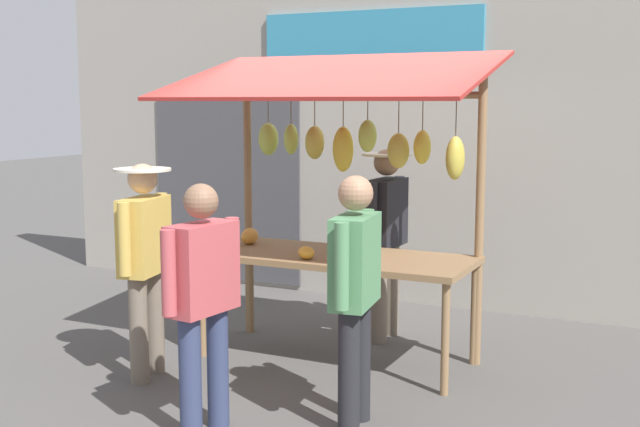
{
  "coord_description": "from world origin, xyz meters",
  "views": [
    {
      "loc": [
        -2.69,
        5.85,
        2.1
      ],
      "look_at": [
        0.0,
        0.3,
        1.25
      ],
      "focal_mm": 45.68,
      "sensor_mm": 36.0,
      "label": 1
    }
  ],
  "objects_px": {
    "vendor_with_sunhat": "(386,227)",
    "shopper_with_shopping_bag": "(145,253)",
    "market_stall": "(338,169)",
    "shopper_with_ponytail": "(355,284)",
    "shopper_in_grey_tee": "(203,292)"
  },
  "relations": [
    {
      "from": "vendor_with_sunhat",
      "to": "shopper_with_shopping_bag",
      "type": "xyz_separation_m",
      "value": [
        1.26,
        1.76,
        -0.03
      ]
    },
    {
      "from": "market_stall",
      "to": "shopper_with_ponytail",
      "type": "distance_m",
      "value": 1.57
    },
    {
      "from": "market_stall",
      "to": "shopper_with_shopping_bag",
      "type": "relative_size",
      "value": 1.52
    },
    {
      "from": "vendor_with_sunhat",
      "to": "shopper_in_grey_tee",
      "type": "bearing_deg",
      "value": -5.17
    },
    {
      "from": "shopper_with_shopping_bag",
      "to": "shopper_with_ponytail",
      "type": "xyz_separation_m",
      "value": [
        -1.81,
        0.2,
        -0.02
      ]
    },
    {
      "from": "market_stall",
      "to": "vendor_with_sunhat",
      "type": "xyz_separation_m",
      "value": [
        -0.15,
        -0.69,
        -0.56
      ]
    },
    {
      "from": "shopper_with_shopping_bag",
      "to": "market_stall",
      "type": "bearing_deg",
      "value": -57.18
    },
    {
      "from": "vendor_with_sunhat",
      "to": "shopper_with_ponytail",
      "type": "bearing_deg",
      "value": 16.87
    },
    {
      "from": "shopper_with_shopping_bag",
      "to": "vendor_with_sunhat",
      "type": "bearing_deg",
      "value": -46.71
    },
    {
      "from": "shopper_with_ponytail",
      "to": "shopper_in_grey_tee",
      "type": "relative_size",
      "value": 1.03
    },
    {
      "from": "market_stall",
      "to": "shopper_in_grey_tee",
      "type": "xyz_separation_m",
      "value": [
        0.12,
        1.76,
        -0.64
      ]
    },
    {
      "from": "vendor_with_sunhat",
      "to": "shopper_with_shopping_bag",
      "type": "relative_size",
      "value": 1.03
    },
    {
      "from": "market_stall",
      "to": "shopper_in_grey_tee",
      "type": "bearing_deg",
      "value": 86.2
    },
    {
      "from": "market_stall",
      "to": "vendor_with_sunhat",
      "type": "height_order",
      "value": "market_stall"
    },
    {
      "from": "vendor_with_sunhat",
      "to": "shopper_in_grey_tee",
      "type": "xyz_separation_m",
      "value": [
        0.27,
        2.45,
        -0.08
      ]
    }
  ]
}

